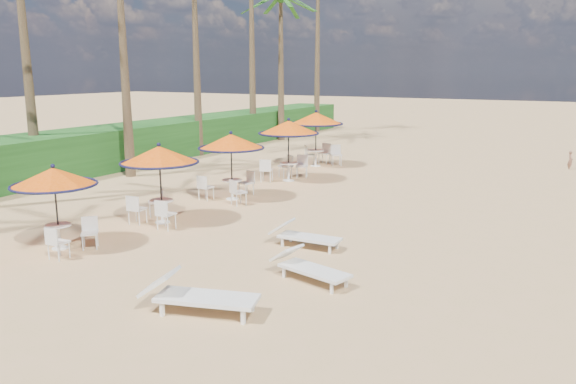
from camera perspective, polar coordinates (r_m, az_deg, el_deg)
name	(u,v)px	position (r m, az deg, el deg)	size (l,w,h in m)	color
ground	(234,290)	(11.57, -5.50, -9.91)	(160.00, 160.00, 0.00)	tan
scrub_hedge	(132,144)	(28.09, -15.57, 4.75)	(3.00, 40.00, 1.80)	#194716
station_0	(56,185)	(14.72, -22.49, 0.68)	(2.06, 2.06, 2.15)	black
station_1	(158,165)	(16.45, -13.05, 2.73)	(2.26, 2.26, 2.35)	black
station_2	(231,150)	(19.13, -5.82, 4.29)	(2.26, 2.26, 2.36)	black
station_3	(288,135)	(22.37, 0.00, 5.83)	(2.43, 2.46, 2.53)	black
station_4	(317,125)	(25.92, 3.00, 6.81)	(2.49, 2.49, 2.59)	black
lounger_near	(195,294)	(10.53, -9.40, -10.19)	(2.27, 1.27, 0.78)	silver
lounger_mid	(307,266)	(11.95, 1.98, -7.53)	(1.94, 1.01, 0.67)	silver
lounger_far	(303,235)	(14.14, 1.50, -4.38)	(1.85, 0.65, 0.66)	silver
palm_6	(281,7)	(36.01, -0.74, 18.26)	(5.00, 5.00, 8.90)	brown
person	(570,159)	(28.15, 26.76, 2.97)	(0.33, 0.21, 0.89)	#8E5F48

